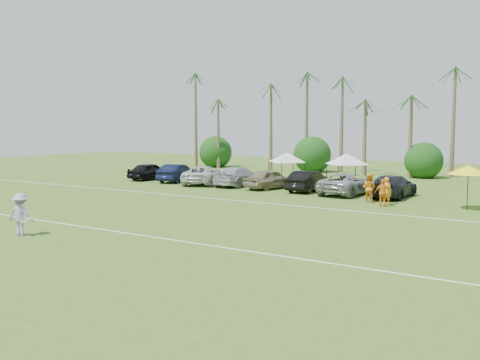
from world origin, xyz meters
The scene contains 28 objects.
ground centered at (0.00, 0.00, 0.00)m, with size 120.00×120.00×0.00m, color #3E5F1C.
field_lines centered at (0.00, 8.00, 0.01)m, with size 80.00×12.10×0.01m.
palm_tree_0 centered at (-22.00, 38.00, 7.48)m, with size 2.40×2.40×8.90m.
palm_tree_1 centered at (-17.00, 38.00, 8.35)m, with size 2.40×2.40×9.90m.
palm_tree_2 centered at (-12.00, 38.00, 9.21)m, with size 2.40×2.40×10.90m.
palm_tree_3 centered at (-8.00, 38.00, 10.06)m, with size 2.40×2.40×11.90m.
palm_tree_4 centered at (-4.00, 38.00, 7.48)m, with size 2.40×2.40×8.90m.
palm_tree_5 centered at (0.00, 38.00, 8.35)m, with size 2.40×2.40×9.90m.
palm_tree_6 centered at (4.00, 38.00, 9.21)m, with size 2.40×2.40×10.90m.
palm_tree_7 centered at (8.00, 38.00, 10.06)m, with size 2.40×2.40×11.90m.
bush_tree_0 centered at (-19.00, 39.00, 1.80)m, with size 4.00×4.00×4.00m.
bush_tree_1 centered at (-6.00, 39.00, 1.80)m, with size 4.00×4.00×4.00m.
bush_tree_2 centered at (6.00, 39.00, 1.80)m, with size 4.00×4.00×4.00m.
sideline_player_a centered at (8.49, 17.69, 0.89)m, with size 0.65×0.43×1.78m, color orange.
sideline_player_b centered at (7.16, 18.25, 0.94)m, with size 0.92×0.71×1.88m, color orange.
sideline_player_c centered at (8.58, 16.72, 0.87)m, with size 1.02×0.42×1.74m, color orange.
canopy_tent_left centered at (-3.63, 27.11, 2.64)m, with size 3.81×3.81×3.08m.
canopy_tent_right centered at (2.28, 26.60, 2.72)m, with size 3.92×3.92×3.18m.
market_umbrella centered at (13.23, 18.30, 2.41)m, with size 2.41×2.41×2.69m.
frisbee_player centered at (-2.68, -0.97, 0.97)m, with size 1.42×1.09×1.94m.
parked_car_0 centered at (-15.18, 21.57, 0.80)m, with size 1.88×4.68×1.60m, color black.
parked_car_1 centered at (-11.90, 21.51, 0.80)m, with size 1.69×4.84×1.60m, color black.
parked_car_2 centered at (-8.62, 21.15, 0.80)m, with size 2.65×5.74×1.60m, color silver.
parked_car_3 centered at (-5.34, 21.67, 0.80)m, with size 2.23×5.50×1.60m, color #B4B3BE.
parked_car_4 centered at (-2.06, 21.21, 0.80)m, with size 1.88×4.68×1.60m, color gray.
parked_car_5 centered at (1.23, 21.42, 0.80)m, with size 1.69×4.84×1.60m, color black.
parked_car_6 centered at (4.51, 21.20, 0.80)m, with size 2.65×5.74×1.60m, color #929398.
parked_car_7 centered at (7.79, 21.39, 0.80)m, with size 2.23×5.50×1.60m, color black.
Camera 1 is at (18.93, -15.93, 5.02)m, focal length 40.00 mm.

